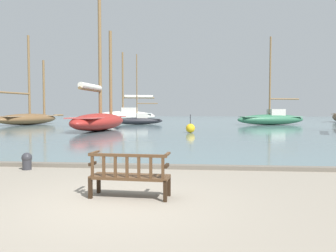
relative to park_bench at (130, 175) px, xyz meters
name	(u,v)px	position (x,y,z in m)	size (l,w,h in m)	color
ground_plane	(114,204)	(-0.21, -0.47, -0.47)	(160.00, 160.00, 0.00)	gray
harbor_water	(188,122)	(-0.21, 43.53, -0.43)	(100.00, 80.00, 0.08)	slate
quay_edge_kerb	(146,166)	(-0.21, 3.38, -0.41)	(40.00, 0.30, 0.12)	#675F54
park_bench	(130,175)	(0.00, 0.00, 0.00)	(1.63, 0.63, 0.92)	black
sailboat_mid_port	(29,118)	(-18.34, 30.00, 0.45)	(4.77, 10.76, 10.36)	brown
sailboat_outer_starboard	(272,118)	(9.87, 32.50, 0.37)	(8.71, 4.80, 10.13)	#2D6647
sailboat_centre_channel	(139,120)	(-5.70, 31.88, 0.16)	(6.00, 3.00, 8.27)	black
sailboat_far_port	(99,119)	(-6.90, 20.35, 0.61)	(3.48, 9.86, 13.07)	maroon
sailboat_mid_starboard	(125,115)	(-9.38, 40.97, 0.59)	(9.39, 4.97, 10.15)	silver
mooring_bollard	(27,160)	(-3.72, 2.80, -0.19)	(0.30, 0.30, 0.51)	#2D2D33
channel_buoy	(190,128)	(0.79, 18.07, -0.04)	(0.68, 0.68, 1.38)	gold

